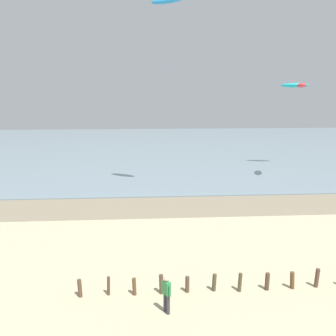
# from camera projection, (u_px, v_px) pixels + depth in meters

# --- Properties ---
(wet_sand_strip) EXTENTS (120.00, 6.01, 0.01)m
(wet_sand_strip) POSITION_uv_depth(u_px,v_px,m) (111.00, 208.00, 31.35)
(wet_sand_strip) COLOR gray
(wet_sand_strip) RESTS_ON ground
(sea) EXTENTS (160.00, 70.00, 0.10)m
(sea) POSITION_uv_depth(u_px,v_px,m) (128.00, 146.00, 68.53)
(sea) COLOR gray
(sea) RESTS_ON ground
(groyne_mid) EXTENTS (18.23, 0.36, 0.99)m
(groyne_mid) POSITION_uv_depth(u_px,v_px,m) (264.00, 281.00, 18.15)
(groyne_mid) COLOR brown
(groyne_mid) RESTS_ON ground
(person_nearest_camera) EXTENTS (0.38, 0.50, 1.71)m
(person_nearest_camera) POSITION_uv_depth(u_px,v_px,m) (167.00, 294.00, 16.11)
(person_nearest_camera) COLOR #383842
(person_nearest_camera) RESTS_ON ground
(kite_aloft_0) EXTENTS (3.44, 2.79, 0.93)m
(kite_aloft_0) POSITION_uv_depth(u_px,v_px,m) (168.00, 0.00, 33.19)
(kite_aloft_0) COLOR #2384D1
(kite_aloft_3) EXTENTS (1.76, 3.01, 0.50)m
(kite_aloft_3) POSITION_uv_depth(u_px,v_px,m) (302.00, 85.00, 38.89)
(kite_aloft_3) COLOR red
(kite_aloft_4) EXTENTS (3.59, 1.86, 0.70)m
(kite_aloft_4) POSITION_uv_depth(u_px,v_px,m) (295.00, 85.00, 47.13)
(kite_aloft_4) COLOR #19B2B7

